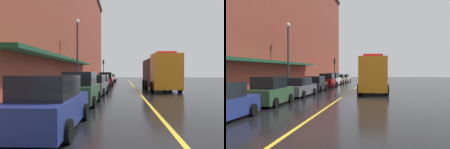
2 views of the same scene
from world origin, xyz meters
TOP-DOWN VIEW (x-y plane):
  - ground_plane at (0.00, 25.00)m, footprint 112.00×112.00m
  - sidewalk_left at (-6.20, 25.00)m, footprint 2.40×70.00m
  - lane_center_stripe at (0.00, 25.00)m, footprint 0.16×70.00m
  - brick_building_left at (-13.46, 24.00)m, footprint 13.29×64.00m
  - parked_car_1 at (-3.96, 7.72)m, footprint 1.99×4.20m
  - parked_car_2 at (-3.93, 13.51)m, footprint 2.26×4.93m
  - parked_car_3 at (-3.95, 19.57)m, footprint 2.02×4.44m
  - parked_car_4 at (-3.87, 25.43)m, footprint 2.18×4.17m
  - parked_car_5 at (-4.05, 30.66)m, footprint 2.08×4.43m
  - parked_car_6 at (-3.97, 35.80)m, footprint 2.10×4.36m
  - parked_car_7 at (-3.86, 41.01)m, footprint 2.25×4.47m
  - utility_truck at (2.50, 18.83)m, footprint 3.07×8.88m
  - parking_meter_1 at (-5.35, 21.30)m, footprint 0.14×0.18m
  - parking_meter_2 at (-5.35, 31.83)m, footprint 0.14×0.18m
  - parking_meter_3 at (-5.35, 42.08)m, footprint 0.14×0.18m
  - parking_meter_4 at (-5.35, 28.57)m, footprint 0.14×0.18m
  - street_lamp_left at (-5.95, 16.30)m, footprint 0.44×0.44m
  - traffic_light_near at (-5.29, 38.63)m, footprint 0.38×0.36m

SIDE VIEW (x-z plane):
  - ground_plane at x=0.00m, z-range 0.00..0.00m
  - lane_center_stripe at x=0.00m, z-range 0.00..0.01m
  - sidewalk_left at x=-6.20m, z-range 0.00..0.15m
  - parked_car_7 at x=-3.86m, z-range -0.04..1.50m
  - parked_car_6 at x=-3.97m, z-range -0.04..1.56m
  - parked_car_3 at x=-3.95m, z-range -0.05..1.60m
  - parked_car_2 at x=-3.93m, z-range -0.05..1.61m
  - parked_car_4 at x=-3.87m, z-range -0.07..1.82m
  - parked_car_1 at x=-3.96m, z-range -0.07..1.82m
  - parked_car_5 at x=-4.05m, z-range -0.07..1.85m
  - parking_meter_1 at x=-5.35m, z-range 0.39..1.72m
  - parking_meter_2 at x=-5.35m, z-range 0.39..1.72m
  - parking_meter_3 at x=-5.35m, z-range 0.39..1.72m
  - parking_meter_4 at x=-5.35m, z-range 0.39..1.72m
  - utility_truck at x=2.50m, z-range -0.09..3.75m
  - traffic_light_near at x=-5.29m, z-range 1.01..5.31m
  - street_lamp_left at x=-5.95m, z-range 0.93..7.87m
  - brick_building_left at x=-13.46m, z-range 0.01..19.56m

